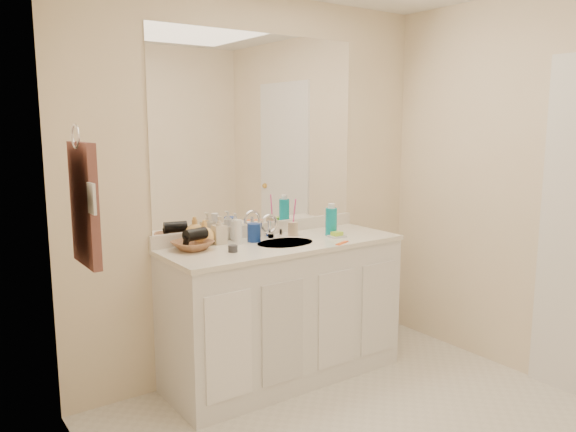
{
  "coord_description": "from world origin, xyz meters",
  "views": [
    {
      "loc": [
        -1.93,
        -1.76,
        1.61
      ],
      "look_at": [
        0.0,
        0.97,
        1.05
      ],
      "focal_mm": 35.0,
      "sensor_mm": 36.0,
      "label": 1
    }
  ],
  "objects": [
    {
      "name": "wall_back",
      "position": [
        0.0,
        1.3,
        1.2
      ],
      "size": [
        2.6,
        0.02,
        2.4
      ],
      "primitive_type": "cube",
      "color": "#FAE6C3",
      "rests_on": "floor"
    },
    {
      "name": "wall_left",
      "position": [
        -1.3,
        0.0,
        1.2
      ],
      "size": [
        0.02,
        2.6,
        2.4
      ],
      "primitive_type": "cube",
      "color": "#FAE6C3",
      "rests_on": "floor"
    },
    {
      "name": "wall_right",
      "position": [
        1.3,
        0.0,
        1.2
      ],
      "size": [
        0.02,
        2.6,
        2.4
      ],
      "primitive_type": "cube",
      "color": "#FAE6C3",
      "rests_on": "floor"
    },
    {
      "name": "vanity_cabinet",
      "position": [
        0.0,
        1.02,
        0.42
      ],
      "size": [
        1.5,
        0.55,
        0.85
      ],
      "primitive_type": "cube",
      "color": "white",
      "rests_on": "floor"
    },
    {
      "name": "countertop",
      "position": [
        0.0,
        1.02,
        0.86
      ],
      "size": [
        1.52,
        0.57,
        0.03
      ],
      "primitive_type": "cube",
      "color": "white",
      "rests_on": "vanity_cabinet"
    },
    {
      "name": "backsplash",
      "position": [
        0.0,
        1.29,
        0.92
      ],
      "size": [
        1.52,
        0.03,
        0.08
      ],
      "primitive_type": "cube",
      "color": "silver",
      "rests_on": "countertop"
    },
    {
      "name": "sink_basin",
      "position": [
        0.0,
        1.0,
        0.87
      ],
      "size": [
        0.37,
        0.37,
        0.02
      ],
      "primitive_type": "cylinder",
      "color": "beige",
      "rests_on": "countertop"
    },
    {
      "name": "faucet",
      "position": [
        0.0,
        1.18,
        0.94
      ],
      "size": [
        0.02,
        0.02,
        0.11
      ],
      "primitive_type": "cylinder",
      "color": "silver",
      "rests_on": "countertop"
    },
    {
      "name": "mirror",
      "position": [
        0.0,
        1.29,
        1.56
      ],
      "size": [
        1.48,
        0.01,
        1.2
      ],
      "primitive_type": "cube",
      "color": "white",
      "rests_on": "wall_back"
    },
    {
      "name": "blue_mug",
      "position": [
        -0.14,
        1.14,
        0.94
      ],
      "size": [
        0.1,
        0.1,
        0.11
      ],
      "primitive_type": "cylinder",
      "rotation": [
        0.0,
        0.0,
        -0.25
      ],
      "color": "navy",
      "rests_on": "countertop"
    },
    {
      "name": "tan_cup",
      "position": [
        0.17,
        1.15,
        0.92
      ],
      "size": [
        0.08,
        0.08,
        0.09
      ],
      "primitive_type": "cylinder",
      "rotation": [
        0.0,
        0.0,
        -0.19
      ],
      "color": "#CEB391",
      "rests_on": "countertop"
    },
    {
      "name": "toothbrush",
      "position": [
        0.18,
        1.15,
        1.03
      ],
      "size": [
        0.01,
        0.04,
        0.18
      ],
      "primitive_type": "cylinder",
      "rotation": [
        0.14,
        0.0,
        0.14
      ],
      "color": "#F33FA1",
      "rests_on": "tan_cup"
    },
    {
      "name": "mouthwash_bottle",
      "position": [
        0.38,
        1.02,
        0.97
      ],
      "size": [
        0.09,
        0.09,
        0.18
      ],
      "primitive_type": "cylinder",
      "rotation": [
        0.0,
        0.0,
        -0.16
      ],
      "color": "#0D96A5",
      "rests_on": "countertop"
    },
    {
      "name": "soap_dish",
      "position": [
        0.36,
        0.95,
        0.89
      ],
      "size": [
        0.12,
        0.1,
        0.01
      ],
      "primitive_type": "cube",
      "rotation": [
        0.0,
        0.0,
        -0.21
      ],
      "color": "silver",
      "rests_on": "countertop"
    },
    {
      "name": "green_soap",
      "position": [
        0.36,
        0.95,
        0.9
      ],
      "size": [
        0.07,
        0.05,
        0.02
      ],
      "primitive_type": "cube",
      "rotation": [
        0.0,
        0.0,
        0.03
      ],
      "color": "#B2E838",
      "rests_on": "soap_dish"
    },
    {
      "name": "orange_comb",
      "position": [
        0.27,
        0.79,
        0.88
      ],
      "size": [
        0.13,
        0.08,
        0.01
      ],
      "primitive_type": "cube",
      "rotation": [
        0.0,
        0.0,
        0.41
      ],
      "color": "#F8581A",
      "rests_on": "countertop"
    },
    {
      "name": "dark_jar",
      "position": [
        -0.39,
        0.97,
        0.9
      ],
      "size": [
        0.06,
        0.06,
        0.04
      ],
      "primitive_type": "cylinder",
      "rotation": [
        0.0,
        0.0,
        -0.19
      ],
      "color": "#303036",
      "rests_on": "countertop"
    },
    {
      "name": "extra_white_bottle",
      "position": [
        -0.25,
        1.14,
        0.95
      ],
      "size": [
        0.06,
        0.06,
        0.15
      ],
      "primitive_type": "cylinder",
      "rotation": [
        0.0,
        0.0,
        0.38
      ],
      "color": "white",
      "rests_on": "countertop"
    },
    {
      "name": "soap_bottle_white",
      "position": [
        -0.22,
        1.24,
        0.97
      ],
      "size": [
        0.08,
        0.08,
        0.17
      ],
      "primitive_type": "imported",
      "rotation": [
        0.0,
        0.0,
        -0.2
      ],
      "color": "silver",
      "rests_on": "countertop"
    },
    {
      "name": "soap_bottle_cream",
      "position": [
        -0.34,
        1.21,
        0.97
      ],
      "size": [
        0.08,
        0.08,
        0.17
      ],
      "primitive_type": "imported",
      "rotation": [
        0.0,
        0.0,
        -0.03
      ],
      "color": "beige",
      "rests_on": "countertop"
    },
    {
      "name": "soap_bottle_yellow",
      "position": [
        -0.44,
        1.22,
        0.96
      ],
      "size": [
        0.16,
        0.16,
        0.15
      ],
      "primitive_type": "imported",
      "rotation": [
        0.0,
        0.0,
        0.43
      ],
      "color": "#FEC062",
      "rests_on": "countertop"
    },
    {
      "name": "wicker_basket",
      "position": [
        -0.55,
        1.15,
        0.91
      ],
      "size": [
        0.27,
        0.27,
        0.05
      ],
      "primitive_type": "imported",
      "rotation": [
        0.0,
        0.0,
        0.26
      ],
      "color": "brown",
      "rests_on": "countertop"
    },
    {
      "name": "hair_dryer",
      "position": [
        -0.53,
        1.15,
        0.97
      ],
      "size": [
        0.15,
        0.1,
        0.07
      ],
      "primitive_type": "cylinder",
      "rotation": [
        0.0,
        1.57,
        0.25
      ],
      "color": "black",
      "rests_on": "wicker_basket"
    },
    {
      "name": "towel_ring",
      "position": [
        -1.27,
        0.77,
        1.55
      ],
      "size": [
        0.01,
        0.11,
        0.11
      ],
      "primitive_type": "torus",
      "rotation": [
        0.0,
        1.57,
        0.0
      ],
      "color": "silver",
      "rests_on": "wall_left"
    },
    {
      "name": "hand_towel",
      "position": [
        -1.25,
        0.77,
        1.25
      ],
      "size": [
        0.04,
        0.32,
        0.55
      ],
      "primitive_type": "cube",
      "color": "#53302C",
      "rests_on": "towel_ring"
    },
    {
      "name": "switch_plate",
      "position": [
        -1.27,
        0.57,
        1.3
      ],
      "size": [
        0.01,
        0.08,
        0.13
      ],
      "primitive_type": "cube",
      "color": "silver",
      "rests_on": "wall_left"
    }
  ]
}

